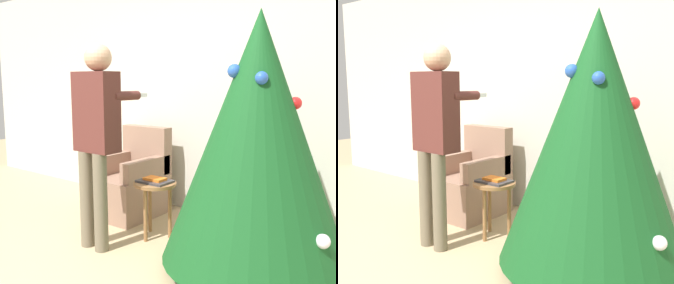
# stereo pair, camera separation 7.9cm
# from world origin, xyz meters

# --- Properties ---
(wall_back) EXTENTS (8.00, 0.06, 2.70)m
(wall_back) POSITION_xyz_m (0.00, 2.23, 1.35)
(wall_back) COLOR beige
(wall_back) RESTS_ON ground_plane
(christmas_tree) EXTENTS (1.39, 1.39, 1.96)m
(christmas_tree) POSITION_xyz_m (1.06, 1.24, 1.04)
(christmas_tree) COLOR brown
(christmas_tree) RESTS_ON ground_plane
(armchair) EXTENTS (0.62, 0.74, 0.95)m
(armchair) POSITION_xyz_m (-0.61, 1.71, 0.33)
(armchair) COLOR #93705B
(armchair) RESTS_ON ground_plane
(person_standing) EXTENTS (0.42, 0.57, 1.77)m
(person_standing) POSITION_xyz_m (-0.25, 0.88, 1.06)
(person_standing) COLOR #6B604C
(person_standing) RESTS_ON ground_plane
(side_stool) EXTENTS (0.40, 0.40, 0.53)m
(side_stool) POSITION_xyz_m (0.01, 1.34, 0.44)
(side_stool) COLOR olive
(side_stool) RESTS_ON ground_plane
(laptop) EXTENTS (0.30, 0.23, 0.02)m
(laptop) POSITION_xyz_m (0.01, 1.34, 0.54)
(laptop) COLOR #38383D
(laptop) RESTS_ON side_stool
(book) EXTENTS (0.19, 0.13, 0.02)m
(book) POSITION_xyz_m (0.01, 1.34, 0.56)
(book) COLOR orange
(book) RESTS_ON laptop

